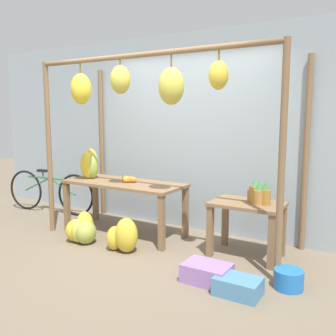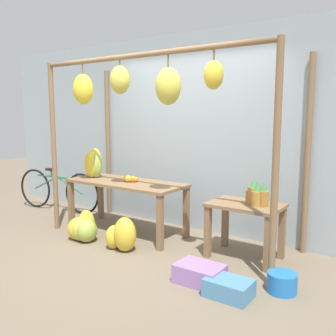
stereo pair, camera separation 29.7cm
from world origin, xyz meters
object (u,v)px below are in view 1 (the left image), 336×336
(parked_bicycle, at_px, (50,191))
(fruit_crate_purple, at_px, (238,286))
(banana_pile_ground_left, at_px, (82,230))
(blue_bucket, at_px, (289,279))
(fruit_crate_white, at_px, (207,273))
(banana_pile_on_table, at_px, (90,165))
(pineapple_cluster, at_px, (258,193))
(orange_pile, at_px, (128,179))
(banana_pile_ground_right, at_px, (123,236))

(parked_bicycle, height_order, fruit_crate_purple, parked_bicycle)
(banana_pile_ground_left, xyz_separation_m, blue_bucket, (2.65, 0.06, -0.07))
(banana_pile_ground_left, relative_size, fruit_crate_white, 1.07)
(fruit_crate_white, bearing_deg, banana_pile_on_table, 161.01)
(banana_pile_on_table, bearing_deg, pineapple_cluster, 2.67)
(orange_pile, height_order, fruit_crate_purple, orange_pile)
(blue_bucket, bearing_deg, parked_bicycle, 169.84)
(banana_pile_ground_right, bearing_deg, blue_bucket, 1.59)
(blue_bucket, bearing_deg, banana_pile_on_table, 170.45)
(blue_bucket, bearing_deg, banana_pile_ground_right, -178.41)
(fruit_crate_white, distance_m, parked_bicycle, 3.61)
(parked_bicycle, bearing_deg, banana_pile_on_table, -11.71)
(orange_pile, relative_size, parked_bicycle, 0.12)
(banana_pile_ground_right, height_order, blue_bucket, banana_pile_ground_right)
(orange_pile, distance_m, banana_pile_ground_left, 0.91)
(orange_pile, height_order, banana_pile_ground_left, orange_pile)
(orange_pile, xyz_separation_m, banana_pile_ground_left, (-0.33, -0.58, -0.62))
(banana_pile_ground_left, bearing_deg, orange_pile, 60.64)
(banana_pile_on_table, bearing_deg, fruit_crate_purple, -18.45)
(orange_pile, xyz_separation_m, banana_pile_ground_right, (0.35, -0.57, -0.58))
(pineapple_cluster, relative_size, banana_pile_ground_right, 0.63)
(pineapple_cluster, bearing_deg, fruit_crate_white, -102.62)
(orange_pile, distance_m, fruit_crate_white, 1.91)
(orange_pile, distance_m, parked_bicycle, 1.92)
(banana_pile_ground_right, xyz_separation_m, fruit_crate_white, (1.24, -0.22, -0.10))
(pineapple_cluster, xyz_separation_m, blue_bucket, (0.54, -0.62, -0.67))
(fruit_crate_white, bearing_deg, blue_bucket, 20.56)
(fruit_crate_purple, bearing_deg, banana_pile_ground_left, 172.28)
(orange_pile, xyz_separation_m, fruit_crate_white, (1.59, -0.79, -0.69))
(orange_pile, xyz_separation_m, pineapple_cluster, (1.79, 0.10, -0.01))
(fruit_crate_white, xyz_separation_m, blue_bucket, (0.74, 0.28, 0.00))
(fruit_crate_white, height_order, parked_bicycle, parked_bicycle)
(banana_pile_on_table, xyz_separation_m, fruit_crate_purple, (2.64, -0.88, -0.85))
(banana_pile_ground_left, xyz_separation_m, fruit_crate_purple, (2.28, -0.31, -0.08))
(banana_pile_ground_left, distance_m, fruit_crate_white, 1.93)
(fruit_crate_white, height_order, blue_bucket, blue_bucket)
(blue_bucket, distance_m, fruit_crate_purple, 0.53)
(banana_pile_ground_left, height_order, banana_pile_ground_right, banana_pile_ground_right)
(orange_pile, relative_size, fruit_crate_white, 0.45)
(pineapple_cluster, xyz_separation_m, fruit_crate_purple, (0.16, -1.00, -0.68))
(blue_bucket, bearing_deg, banana_pile_ground_left, -178.61)
(pineapple_cluster, distance_m, banana_pile_ground_right, 1.69)
(orange_pile, height_order, blue_bucket, orange_pile)
(orange_pile, relative_size, banana_pile_ground_right, 0.46)
(orange_pile, relative_size, pineapple_cluster, 0.73)
(pineapple_cluster, bearing_deg, banana_pile_ground_right, -154.84)
(banana_pile_ground_left, bearing_deg, pineapple_cluster, 17.95)
(pineapple_cluster, relative_size, fruit_crate_purple, 0.68)
(fruit_crate_white, distance_m, blue_bucket, 0.79)
(banana_pile_ground_left, relative_size, fruit_crate_purple, 1.19)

